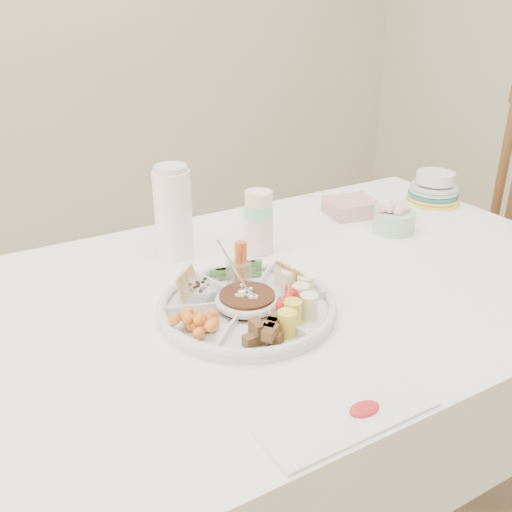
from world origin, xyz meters
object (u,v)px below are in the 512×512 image
chair (489,248)px  thermos (173,211)px  dining_table (300,402)px  plate_stack (434,186)px  party_tray (247,304)px

chair → thermos: 1.22m
dining_table → chair: chair is taller
plate_stack → dining_table: bearing=-160.5°
thermos → dining_table: bearing=-51.8°
thermos → plate_stack: size_ratio=1.43×
party_tray → plate_stack: 0.93m
chair → dining_table: bearing=-159.4°
chair → party_tray: chair is taller
thermos → chair: bearing=-4.0°
party_tray → plate_stack: bearing=19.5°
dining_table → thermos: size_ratio=6.12×
dining_table → thermos: (-0.22, 0.28, 0.50)m
dining_table → plate_stack: bearing=19.5°
chair → plate_stack: size_ratio=6.24×
dining_table → party_tray: size_ratio=4.00×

